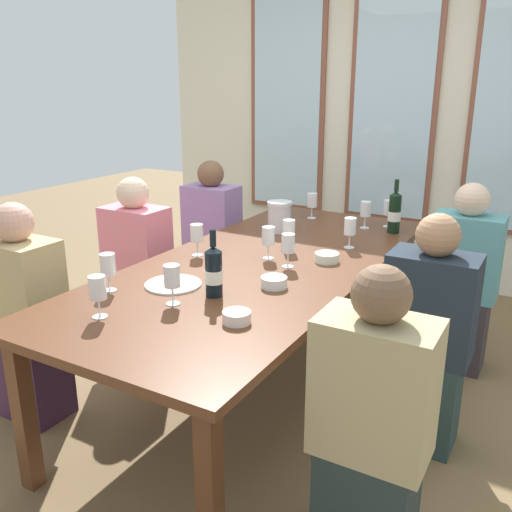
# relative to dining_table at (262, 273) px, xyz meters

# --- Properties ---
(ground_plane) EXTENTS (12.00, 12.00, 0.00)m
(ground_plane) POSITION_rel_dining_table_xyz_m (0.00, 0.00, -0.68)
(ground_plane) COLOR brown
(back_wall_with_windows) EXTENTS (4.30, 0.10, 2.90)m
(back_wall_with_windows) POSITION_rel_dining_table_xyz_m (0.00, 2.19, 0.77)
(back_wall_with_windows) COLOR silver
(back_wall_with_windows) RESTS_ON ground
(dining_table) EXTENTS (1.10, 2.53, 0.74)m
(dining_table) POSITION_rel_dining_table_xyz_m (0.00, 0.00, 0.00)
(dining_table) COLOR #542E1A
(dining_table) RESTS_ON ground
(white_plate_0) EXTENTS (0.26, 0.26, 0.01)m
(white_plate_0) POSITION_rel_dining_table_xyz_m (-0.19, -0.51, 0.07)
(white_plate_0) COLOR white
(white_plate_0) RESTS_ON dining_table
(metal_pitcher) EXTENTS (0.16, 0.16, 0.19)m
(metal_pitcher) POSITION_rel_dining_table_xyz_m (-0.21, 0.59, 0.16)
(metal_pitcher) COLOR silver
(metal_pitcher) RESTS_ON dining_table
(wine_bottle_0) EXTENTS (0.08, 0.08, 0.33)m
(wine_bottle_0) POSITION_rel_dining_table_xyz_m (0.42, 0.92, 0.19)
(wine_bottle_0) COLOR black
(wine_bottle_0) RESTS_ON dining_table
(wine_bottle_1) EXTENTS (0.08, 0.08, 0.30)m
(wine_bottle_1) POSITION_rel_dining_table_xyz_m (0.05, -0.52, 0.17)
(wine_bottle_1) COLOR black
(wine_bottle_1) RESTS_ON dining_table
(tasting_bowl_0) EXTENTS (0.11, 0.11, 0.05)m
(tasting_bowl_0) POSITION_rel_dining_table_xyz_m (0.28, -0.71, 0.08)
(tasting_bowl_0) COLOR white
(tasting_bowl_0) RESTS_ON dining_table
(tasting_bowl_1) EXTENTS (0.12, 0.12, 0.05)m
(tasting_bowl_1) POSITION_rel_dining_table_xyz_m (0.23, -0.30, 0.08)
(tasting_bowl_1) COLOR white
(tasting_bowl_1) RESTS_ON dining_table
(tasting_bowl_2) EXTENTS (0.13, 0.13, 0.05)m
(tasting_bowl_2) POSITION_rel_dining_table_xyz_m (0.29, 0.17, 0.08)
(tasting_bowl_2) COLOR white
(tasting_bowl_2) RESTS_ON dining_table
(wine_glass_0) EXTENTS (0.07, 0.07, 0.17)m
(wine_glass_0) POSITION_rel_dining_table_xyz_m (-0.17, 1.01, 0.18)
(wine_glass_0) COLOR white
(wine_glass_0) RESTS_ON dining_table
(wine_glass_1) EXTENTS (0.07, 0.07, 0.17)m
(wine_glass_1) POSITION_rel_dining_table_xyz_m (0.23, 0.93, 0.18)
(wine_glass_1) COLOR white
(wine_glass_1) RESTS_ON dining_table
(wine_glass_2) EXTENTS (0.07, 0.07, 0.17)m
(wine_glass_2) POSITION_rel_dining_table_xyz_m (0.03, 0.25, 0.18)
(wine_glass_2) COLOR white
(wine_glass_2) RESTS_ON dining_table
(wine_glass_3) EXTENTS (0.07, 0.07, 0.17)m
(wine_glass_3) POSITION_rel_dining_table_xyz_m (0.00, 0.06, 0.18)
(wine_glass_3) COLOR white
(wine_glass_3) RESTS_ON dining_table
(wine_glass_4) EXTENTS (0.07, 0.07, 0.17)m
(wine_glass_4) POSITION_rel_dining_table_xyz_m (-0.22, -0.94, 0.18)
(wine_glass_4) COLOR white
(wine_glass_4) RESTS_ON dining_table
(wine_glass_5) EXTENTS (0.07, 0.07, 0.17)m
(wine_glass_5) POSITION_rel_dining_table_xyz_m (-0.05, -0.69, 0.18)
(wine_glass_5) COLOR white
(wine_glass_5) RESTS_ON dining_table
(wine_glass_6) EXTENTS (0.07, 0.07, 0.17)m
(wine_glass_6) POSITION_rel_dining_table_xyz_m (0.35, 1.04, 0.18)
(wine_glass_6) COLOR white
(wine_glass_6) RESTS_ON dining_table
(wine_glass_7) EXTENTS (0.07, 0.07, 0.17)m
(wine_glass_7) POSITION_rel_dining_table_xyz_m (-0.39, -0.70, 0.18)
(wine_glass_7) COLOR white
(wine_glass_7) RESTS_ON dining_table
(wine_glass_8) EXTENTS (0.07, 0.07, 0.17)m
(wine_glass_8) POSITION_rel_dining_table_xyz_m (0.15, -0.01, 0.18)
(wine_glass_8) COLOR white
(wine_glass_8) RESTS_ON dining_table
(wine_glass_9) EXTENTS (0.07, 0.07, 0.17)m
(wine_glass_9) POSITION_rel_dining_table_xyz_m (0.30, 0.47, 0.18)
(wine_glass_9) COLOR white
(wine_glass_9) RESTS_ON dining_table
(wine_glass_10) EXTENTS (0.07, 0.07, 0.17)m
(wine_glass_10) POSITION_rel_dining_table_xyz_m (-0.36, -0.08, 0.18)
(wine_glass_10) COLOR white
(wine_glass_10) RESTS_ON dining_table
(seated_person_0) EXTENTS (0.38, 0.24, 1.11)m
(seated_person_0) POSITION_rel_dining_table_xyz_m (-0.88, 0.02, -0.15)
(seated_person_0) COLOR #312340
(seated_person_0) RESTS_ON ground
(seated_person_1) EXTENTS (0.38, 0.24, 1.11)m
(seated_person_1) POSITION_rel_dining_table_xyz_m (0.88, -0.05, -0.15)
(seated_person_1) COLOR #243836
(seated_person_1) RESTS_ON ground
(seated_person_2) EXTENTS (0.38, 0.24, 1.11)m
(seated_person_2) POSITION_rel_dining_table_xyz_m (-0.88, -0.80, -0.15)
(seated_person_2) COLOR #3A2138
(seated_person_2) RESTS_ON ground
(seated_person_3) EXTENTS (0.38, 0.24, 1.11)m
(seated_person_3) POSITION_rel_dining_table_xyz_m (0.88, -0.83, -0.15)
(seated_person_3) COLOR #263231
(seated_person_3) RESTS_ON ground
(seated_person_4) EXTENTS (0.38, 0.24, 1.11)m
(seated_person_4) POSITION_rel_dining_table_xyz_m (-0.88, 0.83, -0.15)
(seated_person_4) COLOR #302343
(seated_person_4) RESTS_ON ground
(seated_person_5) EXTENTS (0.38, 0.24, 1.11)m
(seated_person_5) POSITION_rel_dining_table_xyz_m (0.88, 0.80, -0.15)
(seated_person_5) COLOR #352E31
(seated_person_5) RESTS_ON ground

